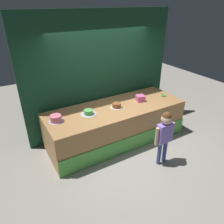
% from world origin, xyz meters
% --- Properties ---
extents(ground_plane, '(12.00, 12.00, 0.00)m').
position_xyz_m(ground_plane, '(0.00, 0.00, 0.00)').
color(ground_plane, gray).
extents(stage_platform, '(3.26, 1.20, 0.88)m').
position_xyz_m(stage_platform, '(0.00, 0.58, 0.44)').
color(stage_platform, '#B27F4C').
rests_on(stage_platform, ground_plane).
extents(curtain_backdrop, '(3.83, 0.08, 2.92)m').
position_xyz_m(curtain_backdrop, '(0.00, 1.28, 1.46)').
color(curtain_backdrop, '#19472D').
rests_on(curtain_backdrop, ground_plane).
extents(child_figure, '(0.47, 0.21, 1.21)m').
position_xyz_m(child_figure, '(0.38, -0.64, 0.78)').
color(child_figure, '#3F4C8C').
rests_on(child_figure, ground_plane).
extents(pink_box, '(0.23, 0.23, 0.14)m').
position_xyz_m(pink_box, '(0.69, 0.59, 0.95)').
color(pink_box, '#E05EA2').
rests_on(pink_box, stage_platform).
extents(donut, '(0.14, 0.14, 0.03)m').
position_xyz_m(donut, '(1.39, 0.52, 0.90)').
color(donut, '#59B259').
rests_on(donut, stage_platform).
extents(cake_left, '(0.32, 0.32, 0.18)m').
position_xyz_m(cake_left, '(-1.39, 0.64, 0.94)').
color(cake_left, silver).
rests_on(cake_left, stage_platform).
extents(cake_center, '(0.34, 0.34, 0.15)m').
position_xyz_m(cake_center, '(-0.69, 0.59, 0.92)').
color(cake_center, silver).
rests_on(cake_center, stage_platform).
extents(cake_right, '(0.28, 0.28, 0.15)m').
position_xyz_m(cake_right, '(0.00, 0.56, 0.93)').
color(cake_right, white).
rests_on(cake_right, stage_platform).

